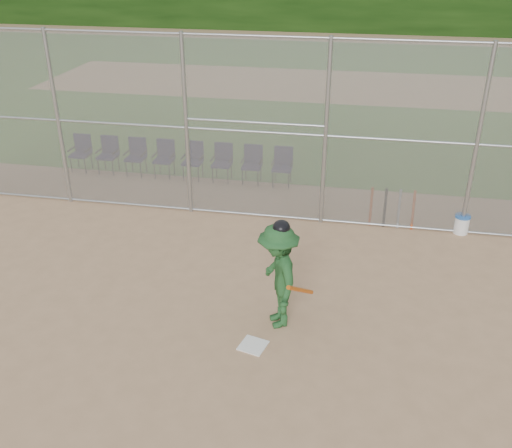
% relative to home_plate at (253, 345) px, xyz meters
% --- Properties ---
extents(ground, '(100.00, 100.00, 0.00)m').
position_rel_home_plate_xyz_m(ground, '(-0.33, -0.49, -0.01)').
color(ground, tan).
rests_on(ground, ground).
extents(grass_strip, '(100.00, 100.00, 0.00)m').
position_rel_home_plate_xyz_m(grass_strip, '(-0.33, 17.51, -0.00)').
color(grass_strip, '#30601C').
rests_on(grass_strip, ground).
extents(dirt_patch_far, '(24.00, 24.00, 0.00)m').
position_rel_home_plate_xyz_m(dirt_patch_far, '(-0.33, 17.51, -0.00)').
color(dirt_patch_far, tan).
rests_on(dirt_patch_far, ground).
extents(backstop_fence, '(16.09, 0.09, 4.00)m').
position_rel_home_plate_xyz_m(backstop_fence, '(-0.33, 4.51, 2.06)').
color(backstop_fence, gray).
rests_on(backstop_fence, ground).
extents(home_plate, '(0.48, 0.48, 0.02)m').
position_rel_home_plate_xyz_m(home_plate, '(0.00, 0.00, 0.00)').
color(home_plate, white).
rests_on(home_plate, ground).
extents(batter_at_plate, '(1.11, 1.42, 1.88)m').
position_rel_home_plate_xyz_m(batter_at_plate, '(0.28, 0.67, 0.90)').
color(batter_at_plate, '#215326').
rests_on(batter_at_plate, ground).
extents(water_cooler, '(0.33, 0.33, 0.42)m').
position_rel_home_plate_xyz_m(water_cooler, '(3.66, 4.54, 0.20)').
color(water_cooler, white).
rests_on(water_cooler, ground).
extents(spare_bats, '(0.96, 0.30, 0.85)m').
position_rel_home_plate_xyz_m(spare_bats, '(2.19, 4.62, 0.41)').
color(spare_bats, '#D84C14').
rests_on(spare_bats, ground).
extents(chair_0, '(0.54, 0.52, 0.96)m').
position_rel_home_plate_xyz_m(chair_0, '(-5.96, 6.42, 0.47)').
color(chair_0, '#100E34').
rests_on(chair_0, ground).
extents(chair_1, '(0.54, 0.52, 0.96)m').
position_rel_home_plate_xyz_m(chair_1, '(-5.18, 6.42, 0.47)').
color(chair_1, '#100E34').
rests_on(chair_1, ground).
extents(chair_2, '(0.54, 0.52, 0.96)m').
position_rel_home_plate_xyz_m(chair_2, '(-4.40, 6.42, 0.47)').
color(chair_2, '#100E34').
rests_on(chair_2, ground).
extents(chair_3, '(0.54, 0.52, 0.96)m').
position_rel_home_plate_xyz_m(chair_3, '(-3.62, 6.42, 0.47)').
color(chair_3, '#100E34').
rests_on(chair_3, ground).
extents(chair_4, '(0.54, 0.52, 0.96)m').
position_rel_home_plate_xyz_m(chair_4, '(-2.84, 6.42, 0.47)').
color(chair_4, '#100E34').
rests_on(chair_4, ground).
extents(chair_5, '(0.54, 0.52, 0.96)m').
position_rel_home_plate_xyz_m(chair_5, '(-2.06, 6.42, 0.47)').
color(chair_5, '#100E34').
rests_on(chair_5, ground).
extents(chair_6, '(0.54, 0.52, 0.96)m').
position_rel_home_plate_xyz_m(chair_6, '(-1.27, 6.42, 0.47)').
color(chair_6, '#100E34').
rests_on(chair_6, ground).
extents(chair_7, '(0.54, 0.52, 0.96)m').
position_rel_home_plate_xyz_m(chair_7, '(-0.49, 6.42, 0.47)').
color(chair_7, '#100E34').
rests_on(chair_7, ground).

